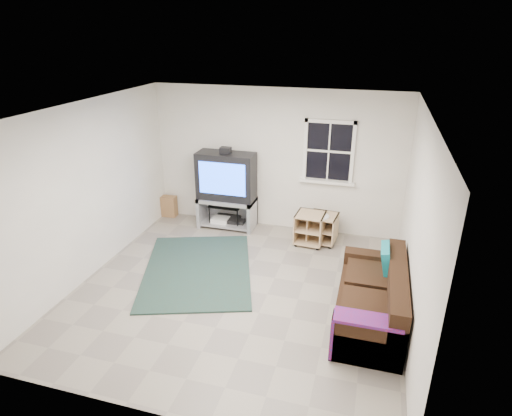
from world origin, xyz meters
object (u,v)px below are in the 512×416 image
(av_rack, at_px, (226,200))
(sofa, at_px, (373,301))
(tv_unit, at_px, (227,184))
(side_table_left, at_px, (310,227))
(side_table_right, at_px, (323,226))

(av_rack, relative_size, sofa, 0.65)
(tv_unit, height_order, side_table_left, tv_unit)
(side_table_left, distance_m, side_table_right, 0.23)
(side_table_left, bearing_deg, sofa, -60.00)
(tv_unit, distance_m, side_table_left, 1.74)
(sofa, bearing_deg, side_table_right, 114.16)
(side_table_right, bearing_deg, tv_unit, 175.55)
(av_rack, bearing_deg, tv_unit, -56.96)
(av_rack, xyz_separation_m, side_table_right, (1.87, -0.19, -0.21))
(tv_unit, xyz_separation_m, side_table_right, (1.84, -0.14, -0.55))
(side_table_right, height_order, sofa, sofa)
(side_table_right, bearing_deg, sofa, -65.84)
(side_table_left, xyz_separation_m, side_table_right, (0.21, 0.10, 0.00))
(tv_unit, relative_size, av_rack, 1.30)
(av_rack, relative_size, side_table_right, 2.18)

